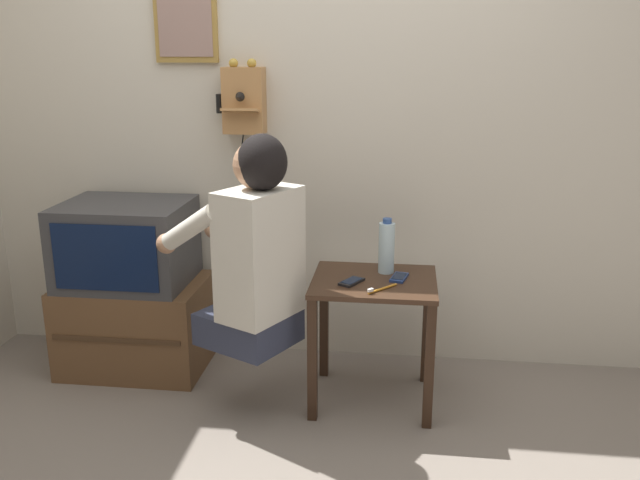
% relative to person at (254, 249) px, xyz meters
% --- Properties ---
extents(ground_plane, '(14.00, 14.00, 0.00)m').
position_rel_person_xyz_m(ground_plane, '(0.16, -0.33, -0.75)').
color(ground_plane, slate).
extents(wall_back, '(6.80, 0.05, 2.55)m').
position_rel_person_xyz_m(wall_back, '(0.16, 0.67, 0.53)').
color(wall_back, beige).
rests_on(wall_back, ground_plane).
extents(side_table, '(0.54, 0.46, 0.58)m').
position_rel_person_xyz_m(side_table, '(0.49, 0.18, -0.30)').
color(side_table, '#382316').
rests_on(side_table, ground_plane).
extents(person, '(0.63, 0.55, 0.90)m').
position_rel_person_xyz_m(person, '(0.00, 0.00, 0.00)').
color(person, '#2D3347').
rests_on(person, ground_plane).
extents(tv_stand, '(0.69, 0.48, 0.44)m').
position_rel_person_xyz_m(tv_stand, '(-0.69, 0.36, -0.53)').
color(tv_stand, brown).
rests_on(tv_stand, ground_plane).
extents(television, '(0.59, 0.49, 0.39)m').
position_rel_person_xyz_m(television, '(-0.71, 0.37, -0.11)').
color(television, '#38383A').
rests_on(television, tv_stand).
extents(wall_phone_antique, '(0.24, 0.19, 0.72)m').
position_rel_person_xyz_m(wall_phone_antique, '(-0.17, 0.59, 0.56)').
color(wall_phone_antique, '#AD7A47').
extents(framed_picture, '(0.30, 0.03, 0.39)m').
position_rel_person_xyz_m(framed_picture, '(-0.44, 0.63, 0.93)').
color(framed_picture, olive).
extents(cell_phone_held, '(0.11, 0.14, 0.01)m').
position_rel_person_xyz_m(cell_phone_held, '(0.40, 0.12, -0.16)').
color(cell_phone_held, black).
rests_on(cell_phone_held, side_table).
extents(cell_phone_spare, '(0.09, 0.13, 0.01)m').
position_rel_person_xyz_m(cell_phone_spare, '(0.60, 0.20, -0.16)').
color(cell_phone_spare, navy).
rests_on(cell_phone_spare, side_table).
extents(water_bottle, '(0.07, 0.07, 0.25)m').
position_rel_person_xyz_m(water_bottle, '(0.54, 0.28, -0.05)').
color(water_bottle, silver).
rests_on(water_bottle, side_table).
extents(toothbrush, '(0.12, 0.13, 0.02)m').
position_rel_person_xyz_m(toothbrush, '(0.52, 0.04, -0.16)').
color(toothbrush, orange).
rests_on(toothbrush, side_table).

